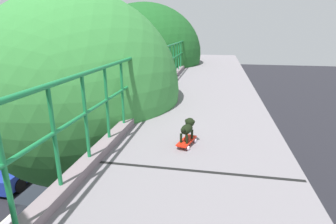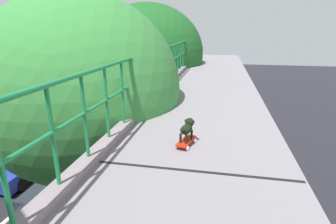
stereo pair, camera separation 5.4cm
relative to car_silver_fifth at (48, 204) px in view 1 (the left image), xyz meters
name	(u,v)px [view 1 (the left image)]	position (x,y,z in m)	size (l,w,h in m)	color
green_railing	(13,213)	(4.92, -6.65, 5.41)	(0.20, 32.78, 1.21)	gray
car_silver_fifth	(48,204)	(0.00, 0.00, 0.00)	(1.85, 4.07, 1.40)	#B9B1B8
car_blue_sixth	(21,165)	(-3.34, 2.64, 0.04)	(1.81, 3.97, 1.52)	#1D3397
car_white_seventh	(105,144)	(-0.07, 5.84, 0.06)	(1.75, 4.39, 1.53)	white
city_bus	(121,84)	(-3.48, 18.13, 1.32)	(2.66, 10.67, 3.52)	red
roadside_tree_mid	(81,92)	(3.12, -2.15, 5.32)	(4.96, 4.96, 8.40)	brown
roadside_tree_far	(146,54)	(2.77, 5.48, 5.59)	(5.70, 5.70, 8.78)	#513231
toy_skateboard	(187,141)	(6.10, -4.49, 5.21)	(0.29, 0.49, 0.09)	red
small_dog	(188,127)	(6.10, -4.47, 5.42)	(0.22, 0.40, 0.32)	black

